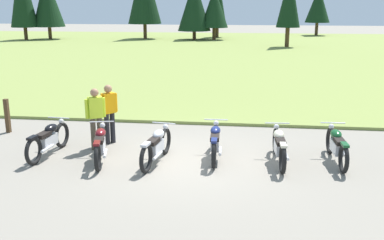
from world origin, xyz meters
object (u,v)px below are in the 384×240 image
at_px(motorcycle_black, 49,139).
at_px(motorcycle_maroon, 100,144).
at_px(motorcycle_cream, 279,146).
at_px(rider_with_back_turned, 109,110).
at_px(motorcycle_navy, 215,142).
at_px(rider_near_row_end, 96,115).
at_px(motorcycle_silver, 156,146).
at_px(trail_marker_post, 7,116).
at_px(motorcycle_british_green, 337,146).

distance_m(motorcycle_black, motorcycle_maroon, 1.48).
bearing_deg(motorcycle_cream, rider_with_back_turned, 167.27).
bearing_deg(motorcycle_navy, rider_near_row_end, 174.20).
xyz_separation_m(motorcycle_navy, rider_near_row_end, (-3.22, 0.33, 0.51)).
bearing_deg(motorcycle_silver, rider_with_back_turned, 139.21).
distance_m(rider_near_row_end, trail_marker_post, 3.47).
relative_size(motorcycle_maroon, trail_marker_post, 1.99).
distance_m(motorcycle_cream, motorcycle_british_green, 1.43).
bearing_deg(motorcycle_british_green, motorcycle_silver, -172.87).
relative_size(motorcycle_black, motorcycle_british_green, 1.00).
bearing_deg(rider_near_row_end, motorcycle_maroon, -65.92).
bearing_deg(motorcycle_maroon, rider_near_row_end, 114.08).
bearing_deg(motorcycle_black, trail_marker_post, 139.06).
xyz_separation_m(motorcycle_black, motorcycle_maroon, (1.46, -0.24, 0.00)).
height_order(motorcycle_navy, motorcycle_british_green, same).
height_order(motorcycle_cream, rider_with_back_turned, rider_with_back_turned).
bearing_deg(motorcycle_navy, motorcycle_maroon, -168.70).
bearing_deg(rider_near_row_end, rider_with_back_turned, 71.03).
bearing_deg(rider_with_back_turned, motorcycle_british_green, -7.95).
height_order(motorcycle_silver, motorcycle_british_green, same).
height_order(motorcycle_navy, rider_with_back_turned, rider_with_back_turned).
xyz_separation_m(motorcycle_silver, motorcycle_navy, (1.41, 0.51, 0.00)).
height_order(motorcycle_black, motorcycle_navy, same).
bearing_deg(trail_marker_post, motorcycle_navy, -13.50).
height_order(motorcycle_maroon, rider_with_back_turned, rider_with_back_turned).
relative_size(motorcycle_cream, rider_near_row_end, 1.26).
bearing_deg(rider_near_row_end, motorcycle_british_green, -2.62).
bearing_deg(motorcycle_british_green, rider_with_back_turned, 172.05).
relative_size(motorcycle_maroon, motorcycle_silver, 0.99).
height_order(motorcycle_maroon, trail_marker_post, trail_marker_post).
distance_m(motorcycle_black, rider_near_row_end, 1.35).
bearing_deg(rider_with_back_turned, motorcycle_black, -136.14).
relative_size(motorcycle_maroon, rider_near_row_end, 1.24).
bearing_deg(trail_marker_post, motorcycle_cream, -11.99).
relative_size(motorcycle_black, motorcycle_navy, 1.00).
xyz_separation_m(motorcycle_british_green, rider_near_row_end, (-6.22, 0.29, 0.51)).
distance_m(motorcycle_cream, trail_marker_post, 8.21).
bearing_deg(motorcycle_silver, rider_near_row_end, 155.15).
height_order(motorcycle_silver, rider_with_back_turned, rider_with_back_turned).
bearing_deg(motorcycle_silver, motorcycle_cream, 6.68).
relative_size(motorcycle_navy, trail_marker_post, 2.02).
bearing_deg(rider_with_back_turned, motorcycle_navy, -16.28).
bearing_deg(motorcycle_british_green, motorcycle_maroon, -174.06).
xyz_separation_m(motorcycle_cream, rider_with_back_turned, (-4.62, 1.04, 0.51)).
bearing_deg(trail_marker_post, motorcycle_silver, -22.24).
height_order(motorcycle_silver, rider_near_row_end, rider_near_row_end).
bearing_deg(rider_with_back_turned, motorcycle_cream, -12.73).
height_order(motorcycle_navy, motorcycle_cream, same).
xyz_separation_m(motorcycle_maroon, rider_with_back_turned, (-0.21, 1.45, 0.51)).
distance_m(motorcycle_black, motorcycle_silver, 2.88).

